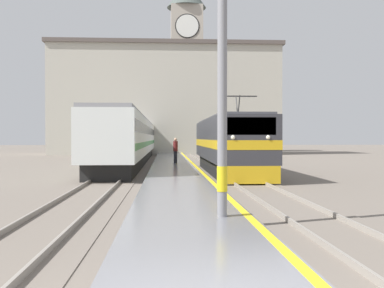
% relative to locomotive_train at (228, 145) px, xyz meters
% --- Properties ---
extents(ground_plane, '(200.00, 200.00, 0.00)m').
position_rel_locomotive_train_xyz_m(ground_plane, '(-3.23, 7.98, -1.76)').
color(ground_plane, '#70665B').
extents(platform, '(3.07, 140.00, 0.30)m').
position_rel_locomotive_train_xyz_m(platform, '(-3.23, 2.98, -1.61)').
color(platform, slate).
rests_on(platform, ground).
extents(rail_track_near, '(2.83, 140.00, 0.16)m').
position_rel_locomotive_train_xyz_m(rail_track_near, '(0.00, 2.98, -1.73)').
color(rail_track_near, '#70665B').
rests_on(rail_track_near, ground).
extents(rail_track_far, '(2.84, 140.00, 0.16)m').
position_rel_locomotive_train_xyz_m(rail_track_far, '(-6.72, 2.98, -1.73)').
color(rail_track_far, '#70665B').
rests_on(rail_track_far, ground).
extents(locomotive_train, '(2.92, 14.46, 4.40)m').
position_rel_locomotive_train_xyz_m(locomotive_train, '(0.00, 0.00, 0.00)').
color(locomotive_train, black).
rests_on(locomotive_train, ground).
extents(passenger_train, '(2.92, 39.63, 3.80)m').
position_rel_locomotive_train_xyz_m(passenger_train, '(-6.72, 13.69, 0.29)').
color(passenger_train, black).
rests_on(passenger_train, ground).
extents(catenary_mast, '(2.77, 0.25, 8.08)m').
position_rel_locomotive_train_xyz_m(catenary_mast, '(-2.35, -16.51, 2.63)').
color(catenary_mast, gray).
rests_on(catenary_mast, platform).
extents(person_on_platform, '(0.34, 0.34, 1.86)m').
position_rel_locomotive_train_xyz_m(person_on_platform, '(-3.09, 5.98, -0.47)').
color(person_on_platform, '#23232D').
rests_on(person_on_platform, platform).
extents(clock_tower, '(5.93, 5.93, 26.28)m').
position_rel_locomotive_train_xyz_m(clock_tower, '(-0.61, 41.61, 12.31)').
color(clock_tower, '#ADA393').
rests_on(clock_tower, ground).
extents(station_building, '(30.10, 8.94, 14.44)m').
position_rel_locomotive_train_xyz_m(station_building, '(-3.82, 33.07, 5.48)').
color(station_building, '#B7B2A3').
rests_on(station_building, ground).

